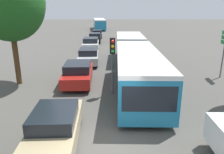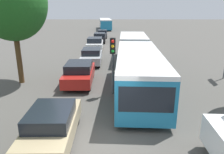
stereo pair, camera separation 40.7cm
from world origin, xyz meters
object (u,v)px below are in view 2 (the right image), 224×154
object	(u,v)px
articulated_bus	(136,57)
queued_car_white	(95,44)
traffic_light	(113,54)
tree_left_mid	(12,4)
city_bus_rear	(105,23)
queued_car_graphite	(103,34)
queued_car_red	(79,73)
queued_car_silver	(92,56)
queued_car_tan	(52,125)
queued_car_black	(100,38)

from	to	relation	value
articulated_bus	queued_car_white	bearing A→B (deg)	-156.99
traffic_light	tree_left_mid	world-z (taller)	tree_left_mid
articulated_bus	city_bus_rear	world-z (taller)	articulated_bus
articulated_bus	queued_car_graphite	distance (m)	23.22
queued_car_white	traffic_light	world-z (taller)	traffic_light
traffic_light	queued_car_red	bearing A→B (deg)	-128.92
queued_car_silver	queued_car_tan	bearing A→B (deg)	177.55
articulated_bus	queued_car_black	size ratio (longest dim) A/B	4.04
queued_car_silver	tree_left_mid	bearing A→B (deg)	140.24
articulated_bus	queued_car_white	size ratio (longest dim) A/B	3.78
queued_car_black	articulated_bus	bearing A→B (deg)	-168.52
queued_car_silver	queued_car_white	size ratio (longest dim) A/B	0.94
queued_car_white	queued_car_black	xyz separation A→B (m)	(0.18, 6.35, -0.05)
city_bus_rear	queued_car_silver	distance (m)	35.54
articulated_bus	queued_car_red	bearing A→B (deg)	-61.42
queued_car_silver	tree_left_mid	xyz separation A→B (m)	(-4.39, -5.52, 4.50)
queued_car_white	queued_car_silver	bearing A→B (deg)	-178.85
queued_car_red	traffic_light	world-z (taller)	traffic_light
queued_car_silver	queued_car_graphite	bearing A→B (deg)	-1.29
articulated_bus	queued_car_black	bearing A→B (deg)	-164.83
city_bus_rear	queued_car_silver	world-z (taller)	city_bus_rear
queued_car_silver	queued_car_black	distance (m)	13.45
queued_car_silver	queued_car_graphite	size ratio (longest dim) A/B	1.07
queued_car_white	queued_car_graphite	distance (m)	12.11
articulated_bus	queued_car_graphite	world-z (taller)	articulated_bus
queued_car_white	traffic_light	distance (m)	15.03
city_bus_rear	queued_car_black	size ratio (longest dim) A/B	2.80
tree_left_mid	city_bus_rear	bearing A→B (deg)	84.08
articulated_bus	tree_left_mid	bearing A→B (deg)	-74.99
articulated_bus	traffic_light	distance (m)	4.43
articulated_bus	city_bus_rear	distance (m)	39.43
queued_car_tan	queued_car_silver	distance (m)	12.61
queued_car_red	queued_car_silver	size ratio (longest dim) A/B	1.03
queued_car_silver	queued_car_black	size ratio (longest dim) A/B	1.00
city_bus_rear	queued_car_tan	xyz separation A→B (m)	(-0.13, -48.14, -0.73)
articulated_bus	queued_car_white	distance (m)	11.56
traffic_light	queued_car_white	bearing A→B (deg)	-169.49
queued_car_black	traffic_light	xyz separation A→B (m)	(2.15, -21.10, 1.77)
queued_car_black	queued_car_silver	bearing A→B (deg)	179.26
articulated_bus	queued_car_tan	size ratio (longest dim) A/B	4.16
city_bus_rear	articulated_bus	bearing A→B (deg)	-179.00
queued_car_graphite	city_bus_rear	bearing A→B (deg)	-0.72
city_bus_rear	traffic_light	distance (m)	43.25
queued_car_graphite	queued_car_tan	bearing A→B (deg)	178.25
queued_car_silver	traffic_light	distance (m)	8.11
queued_car_red	queued_car_graphite	bearing A→B (deg)	-1.92
city_bus_rear	traffic_light	world-z (taller)	traffic_light
city_bus_rear	queued_car_graphite	size ratio (longest dim) A/B	3.00
city_bus_rear	queued_car_white	distance (m)	28.44
articulated_bus	queued_car_red	world-z (taller)	articulated_bus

